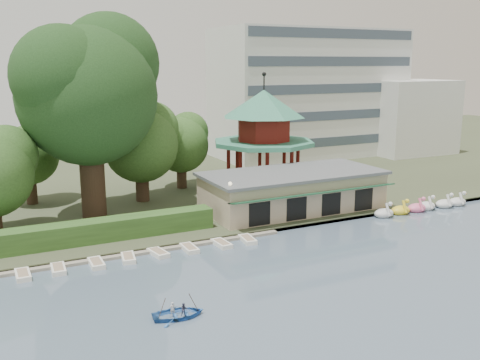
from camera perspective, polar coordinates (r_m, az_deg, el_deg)
ground_plane at (r=33.60m, az=10.89°, el=-14.73°), size 220.00×220.00×0.00m
shore at (r=79.27m, az=-12.22°, el=1.21°), size 220.00×70.00×0.40m
embankment at (r=47.34m, az=-1.81°, el=-6.14°), size 220.00×0.60×0.30m
dock at (r=43.99m, az=-16.29°, el=-8.16°), size 34.00×1.60×0.24m
boathouse at (r=55.25m, az=5.64°, el=-1.09°), size 18.60×9.39×3.90m
pavilion at (r=63.87m, az=2.53°, el=5.45°), size 12.40×12.40×13.50m
office_building at (r=88.97m, az=9.07°, el=8.73°), size 38.00×18.00×20.00m
hedge at (r=46.39m, az=-20.77°, el=-5.87°), size 30.00×2.00×1.80m
lamp_post at (r=48.52m, az=-1.05°, el=-1.74°), size 0.36×0.36×4.28m
big_tree at (r=52.76m, az=-15.86°, el=9.68°), size 14.34×13.36×19.65m
small_trees at (r=55.86m, az=-19.10°, el=2.60°), size 40.14×17.14×10.72m
swan_boats at (r=59.29m, az=18.88°, el=-2.74°), size 12.35×1.97×1.92m
moored_rowboats at (r=42.65m, az=-16.91°, el=-8.77°), size 29.73×2.63×0.36m
rowboat_with_passengers at (r=33.68m, az=-6.60°, el=-13.63°), size 4.83×3.73×2.01m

